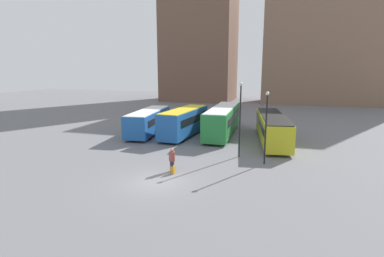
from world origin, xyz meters
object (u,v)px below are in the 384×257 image
suitcase (173,170)px  lamp_post_1 (240,114)px  bus_0 (149,121)px  bus_1 (184,121)px  bus_2 (223,119)px  lamp_post_0 (266,122)px  traveler (172,158)px  bus_3 (272,127)px

suitcase → lamp_post_1: 7.70m
bus_0 → lamp_post_1: size_ratio=1.60×
bus_1 → bus_2: bus_2 is taller
lamp_post_0 → traveler: bearing=-150.3°
bus_1 → bus_3: bearing=-85.3°
traveler → bus_0: bearing=33.2°
bus_0 → bus_3: 13.98m
bus_3 → traveler: bearing=142.7°
traveler → bus_2: bearing=-2.8°
bus_1 → lamp_post_0: size_ratio=1.67×
bus_2 → bus_1: bearing=115.6°
suitcase → lamp_post_1: bearing=-33.4°
bus_1 → lamp_post_0: lamp_post_0 is taller
bus_2 → lamp_post_0: size_ratio=2.15×
traveler → bus_1: bearing=15.4°
bus_1 → lamp_post_1: lamp_post_1 is taller
bus_0 → traveler: (7.26, -11.91, -0.46)m
traveler → suitcase: traveler is taller
bus_1 → bus_3: 9.60m
traveler → lamp_post_1: (4.22, 5.18, 2.65)m
bus_2 → bus_3: bearing=-111.8°
bus_2 → lamp_post_0: 11.70m
bus_0 → bus_3: (13.98, 0.04, 0.02)m
bus_3 → bus_2: bearing=62.1°
bus_1 → traveler: (2.88, -11.89, -0.62)m
bus_2 → lamp_post_1: 9.53m
bus_0 → bus_3: size_ratio=0.80×
suitcase → bus_1: bearing=16.0°
bus_0 → traveler: 13.96m
bus_0 → lamp_post_0: 16.09m
traveler → lamp_post_0: size_ratio=0.30×
bus_3 → lamp_post_0: bearing=170.1°
bus_3 → lamp_post_0: (-0.29, -8.27, 1.86)m
bus_3 → lamp_post_1: size_ratio=1.99×
bus_2 → suitcase: (-0.91, -14.44, -1.44)m
bus_1 → traveler: bus_1 is taller
bus_1 → traveler: 12.25m
bus_2 → lamp_post_1: size_ratio=1.94×
bus_0 → bus_2: size_ratio=0.82×
bus_1 → bus_2: (4.02, 2.08, 0.07)m
traveler → lamp_post_0: bearing=-58.4°
bus_1 → bus_3: bus_1 is taller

